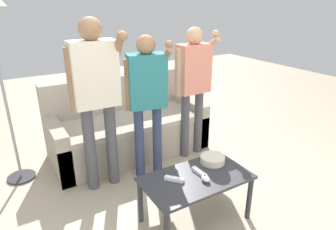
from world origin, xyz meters
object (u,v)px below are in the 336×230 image
Objects in this scene: game_remote_nunchuk at (205,179)px; game_remote_wand_far at (199,172)px; player_left at (96,87)px; game_remote_wand_near at (174,179)px; player_right at (193,78)px; couch at (127,127)px; player_center at (147,92)px; coffee_table at (196,183)px; snack_bowl at (213,159)px.

game_remote_wand_far is at bearing 78.83° from game_remote_nunchuk.
player_left is 11.56× the size of game_remote_wand_near.
game_remote_wand_far is at bearing -121.90° from player_right.
couch is 12.84× the size of game_remote_wand_near.
coffee_table is at bearing -89.58° from player_center.
player_left is 1.14m from player_right.
game_remote_nunchuk is at bearing -120.03° from player_right.
snack_bowl is (0.26, 0.11, 0.09)m from coffee_table.
snack_bowl is 0.90m from player_center.
game_remote_wand_near is 0.23m from game_remote_wand_far.
coffee_table is 0.20m from game_remote_wand_near.
game_remote_nunchuk is at bearing -101.17° from game_remote_wand_far.
game_remote_nunchuk is 0.62× the size of game_remote_wand_near.
coffee_table is 0.54× the size of player_left.
player_left is at bearing -175.31° from player_right.
couch is 1.05m from player_left.
coffee_table is at bearing -123.25° from player_right.
player_left reaches higher than game_remote_wand_far.
coffee_table is 5.40× the size of game_remote_wand_far.
snack_bowl is 0.30m from game_remote_nunchuk.
couch is 1.44m from game_remote_wand_near.
player_center reaches higher than game_remote_nunchuk.
player_center reaches higher than game_remote_wand_near.
game_remote_nunchuk is 0.11m from game_remote_wand_far.
couch is 1.38m from snack_bowl.
player_right is (0.62, 1.07, 0.49)m from game_remote_nunchuk.
player_right is at bearing 48.62° from game_remote_wand_near.
game_remote_wand_near is at bearing 175.38° from game_remote_wand_far.
game_remote_wand_far is (0.05, 0.03, 0.07)m from coffee_table.
player_center is at bearing 93.83° from game_remote_wand_far.
player_right is at bearing 58.10° from game_remote_wand_far.
game_remote_wand_near is at bearing 147.99° from game_remote_nunchuk.
couch is 11.20× the size of game_remote_wand_far.
game_remote_wand_near is (-0.18, 0.04, 0.07)m from coffee_table.
coffee_table is 6.20× the size of game_remote_wand_near.
player_left is at bearing 118.03° from game_remote_nunchuk.
game_remote_wand_near is at bearing -102.55° from player_center.
player_left is 1.12× the size of player_center.
game_remote_wand_near is at bearing -171.22° from snack_bowl.
game_remote_nunchuk is 1.04m from player_center.
game_remote_nunchuk is 1.25m from player_left.
couch reaches higher than game_remote_nunchuk.
player_center reaches higher than coffee_table.
snack_bowl is 0.23m from game_remote_wand_far.
player_center is 0.95m from game_remote_wand_far.
player_left is (-0.49, 0.89, 0.66)m from coffee_table.
snack_bowl reaches higher than game_remote_wand_far.
game_remote_nunchuk is (0.01, -1.55, 0.15)m from couch.
game_remote_wand_near is (-0.83, -0.94, -0.50)m from player_right.
game_remote_nunchuk is 1.33m from player_right.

